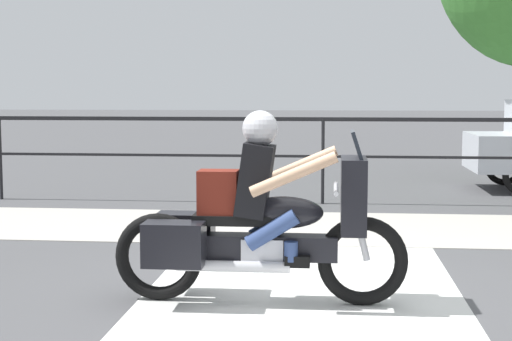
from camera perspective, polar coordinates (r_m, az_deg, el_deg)
ground_plane at (r=6.65m, az=4.21°, el=-9.28°), size 120.00×120.00×0.00m
sidewalk_band at (r=9.97m, az=4.69°, el=-4.14°), size 44.00×2.40×0.01m
crosswalk_band at (r=6.46m, az=3.28°, el=-9.70°), size 2.70×6.00×0.01m
fence_railing at (r=11.94m, az=4.90°, el=2.51°), size 36.00×0.05×1.32m
motorcycle at (r=6.37m, az=0.16°, el=-3.66°), size 2.40×0.76×1.58m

